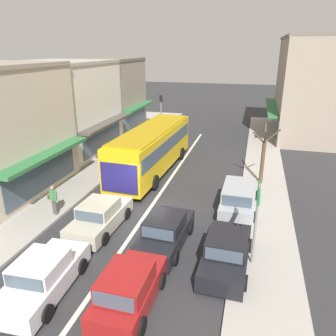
{
  "coord_description": "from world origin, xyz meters",
  "views": [
    {
      "loc": [
        5.2,
        -14.89,
        8.46
      ],
      "look_at": [
        0.13,
        4.15,
        1.2
      ],
      "focal_mm": 35.0,
      "sensor_mm": 36.0,
      "label": 1
    }
  ],
  "objects_px": {
    "city_bus": "(152,147)",
    "parked_wagon_kerb_second": "(239,198)",
    "sedan_queue_far_back": "(100,217)",
    "traffic_light_downstreet": "(161,108)",
    "pedestrian_with_handbag_near": "(53,198)",
    "hatchback_behind_bus_near": "(129,290)",
    "parked_sedan_kerb_front": "(226,252)",
    "sedan_adjacent_lane_trail": "(43,277)",
    "sedan_queue_gap_filler": "(165,232)",
    "street_tree_right": "(263,158)",
    "directional_road_sign": "(257,207)"
  },
  "relations": [
    {
      "from": "sedan_queue_far_back",
      "to": "directional_road_sign",
      "type": "height_order",
      "value": "directional_road_sign"
    },
    {
      "from": "traffic_light_downstreet",
      "to": "street_tree_right",
      "type": "bearing_deg",
      "value": -46.38
    },
    {
      "from": "sedan_adjacent_lane_trail",
      "to": "hatchback_behind_bus_near",
      "type": "height_order",
      "value": "hatchback_behind_bus_near"
    },
    {
      "from": "street_tree_right",
      "to": "city_bus",
      "type": "bearing_deg",
      "value": 176.97
    },
    {
      "from": "directional_road_sign",
      "to": "sedan_adjacent_lane_trail",
      "type": "bearing_deg",
      "value": -154.05
    },
    {
      "from": "traffic_light_downstreet",
      "to": "hatchback_behind_bus_near",
      "type": "bearing_deg",
      "value": -76.71
    },
    {
      "from": "traffic_light_downstreet",
      "to": "city_bus",
      "type": "bearing_deg",
      "value": -77.56
    },
    {
      "from": "sedan_adjacent_lane_trail",
      "to": "pedestrian_with_handbag_near",
      "type": "relative_size",
      "value": 2.62
    },
    {
      "from": "directional_road_sign",
      "to": "street_tree_right",
      "type": "height_order",
      "value": "street_tree_right"
    },
    {
      "from": "parked_wagon_kerb_second",
      "to": "sedan_queue_far_back",
      "type": "bearing_deg",
      "value": -149.61
    },
    {
      "from": "sedan_queue_gap_filler",
      "to": "parked_sedan_kerb_front",
      "type": "xyz_separation_m",
      "value": [
        2.81,
        -0.83,
        0.0
      ]
    },
    {
      "from": "sedan_queue_far_back",
      "to": "parked_wagon_kerb_second",
      "type": "bearing_deg",
      "value": 30.39
    },
    {
      "from": "sedan_queue_far_back",
      "to": "sedan_adjacent_lane_trail",
      "type": "bearing_deg",
      "value": -89.91
    },
    {
      "from": "sedan_queue_far_back",
      "to": "directional_road_sign",
      "type": "distance_m",
      "value": 7.67
    },
    {
      "from": "hatchback_behind_bus_near",
      "to": "directional_road_sign",
      "type": "bearing_deg",
      "value": 40.34
    },
    {
      "from": "sedan_queue_far_back",
      "to": "parked_sedan_kerb_front",
      "type": "distance_m",
      "value": 6.44
    },
    {
      "from": "sedan_queue_far_back",
      "to": "city_bus",
      "type": "bearing_deg",
      "value": 89.27
    },
    {
      "from": "sedan_queue_gap_filler",
      "to": "parked_sedan_kerb_front",
      "type": "height_order",
      "value": "same"
    },
    {
      "from": "city_bus",
      "to": "parked_wagon_kerb_second",
      "type": "relative_size",
      "value": 2.42
    },
    {
      "from": "parked_sedan_kerb_front",
      "to": "traffic_light_downstreet",
      "type": "distance_m",
      "value": 21.3
    },
    {
      "from": "sedan_queue_far_back",
      "to": "hatchback_behind_bus_near",
      "type": "relative_size",
      "value": 1.14
    },
    {
      "from": "sedan_queue_far_back",
      "to": "sedan_queue_gap_filler",
      "type": "bearing_deg",
      "value": -9.62
    },
    {
      "from": "city_bus",
      "to": "hatchback_behind_bus_near",
      "type": "height_order",
      "value": "city_bus"
    },
    {
      "from": "sedan_adjacent_lane_trail",
      "to": "traffic_light_downstreet",
      "type": "xyz_separation_m",
      "value": [
        -2.06,
        22.71,
        2.19
      ]
    },
    {
      "from": "traffic_light_downstreet",
      "to": "street_tree_right",
      "type": "xyz_separation_m",
      "value": [
        9.72,
        -10.21,
        -1.0
      ]
    },
    {
      "from": "sedan_adjacent_lane_trail",
      "to": "sedan_queue_far_back",
      "type": "height_order",
      "value": "same"
    },
    {
      "from": "city_bus",
      "to": "parked_wagon_kerb_second",
      "type": "bearing_deg",
      "value": -35.13
    },
    {
      "from": "city_bus",
      "to": "street_tree_right",
      "type": "distance_m",
      "value": 7.57
    },
    {
      "from": "sedan_queue_far_back",
      "to": "traffic_light_downstreet",
      "type": "distance_m",
      "value": 18.31
    },
    {
      "from": "city_bus",
      "to": "pedestrian_with_handbag_near",
      "type": "relative_size",
      "value": 6.72
    },
    {
      "from": "directional_road_sign",
      "to": "pedestrian_with_handbag_near",
      "type": "xyz_separation_m",
      "value": [
        -10.2,
        1.61,
        -1.61
      ]
    },
    {
      "from": "parked_sedan_kerb_front",
      "to": "city_bus",
      "type": "bearing_deg",
      "value": 122.58
    },
    {
      "from": "city_bus",
      "to": "hatchback_behind_bus_near",
      "type": "bearing_deg",
      "value": -76.05
    },
    {
      "from": "parked_wagon_kerb_second",
      "to": "pedestrian_with_handbag_near",
      "type": "distance_m",
      "value": 9.9
    },
    {
      "from": "city_bus",
      "to": "parked_wagon_kerb_second",
      "type": "height_order",
      "value": "city_bus"
    },
    {
      "from": "hatchback_behind_bus_near",
      "to": "sedan_queue_gap_filler",
      "type": "bearing_deg",
      "value": 87.11
    },
    {
      "from": "pedestrian_with_handbag_near",
      "to": "parked_wagon_kerb_second",
      "type": "bearing_deg",
      "value": 19.33
    },
    {
      "from": "hatchback_behind_bus_near",
      "to": "street_tree_right",
      "type": "bearing_deg",
      "value": 70.49
    },
    {
      "from": "city_bus",
      "to": "sedan_queue_gap_filler",
      "type": "xyz_separation_m",
      "value": [
        3.37,
        -8.84,
        -1.22
      ]
    },
    {
      "from": "sedan_queue_gap_filler",
      "to": "sedan_queue_far_back",
      "type": "height_order",
      "value": "same"
    },
    {
      "from": "city_bus",
      "to": "parked_sedan_kerb_front",
      "type": "bearing_deg",
      "value": -57.42
    },
    {
      "from": "parked_sedan_kerb_front",
      "to": "parked_wagon_kerb_second",
      "type": "distance_m",
      "value": 5.2
    },
    {
      "from": "sedan_queue_gap_filler",
      "to": "sedan_queue_far_back",
      "type": "relative_size",
      "value": 1.01
    },
    {
      "from": "parked_wagon_kerb_second",
      "to": "traffic_light_downstreet",
      "type": "xyz_separation_m",
      "value": [
        -8.51,
        14.27,
        2.11
      ]
    },
    {
      "from": "hatchback_behind_bus_near",
      "to": "pedestrian_with_handbag_near",
      "type": "height_order",
      "value": "pedestrian_with_handbag_near"
    },
    {
      "from": "hatchback_behind_bus_near",
      "to": "pedestrian_with_handbag_near",
      "type": "relative_size",
      "value": 2.28
    },
    {
      "from": "sedan_queue_gap_filler",
      "to": "street_tree_right",
      "type": "distance_m",
      "value": 9.5
    },
    {
      "from": "city_bus",
      "to": "pedestrian_with_handbag_near",
      "type": "distance_m",
      "value": 8.34
    },
    {
      "from": "sedan_adjacent_lane_trail",
      "to": "hatchback_behind_bus_near",
      "type": "xyz_separation_m",
      "value": [
        3.27,
        0.13,
        0.05
      ]
    },
    {
      "from": "hatchback_behind_bus_near",
      "to": "directional_road_sign",
      "type": "height_order",
      "value": "directional_road_sign"
    }
  ]
}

